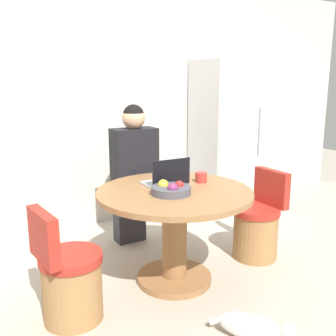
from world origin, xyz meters
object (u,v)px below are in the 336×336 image
object	(u,v)px
chair_left_side	(69,281)
dining_table	(174,219)
chair_right_side	(257,228)
person_seated	(133,170)
cat	(253,327)
refrigerator	(227,137)
fruit_bowl	(171,189)
laptop	(166,180)

from	to	relation	value
chair_left_side	dining_table	bearing A→B (deg)	-90.00
chair_left_side	chair_right_side	bearing A→B (deg)	-92.95
dining_table	person_seated	distance (m)	0.84
chair_right_side	chair_left_side	distance (m)	1.71
cat	dining_table	bearing A→B (deg)	145.57
refrigerator	cat	world-z (taller)	refrigerator
refrigerator	cat	size ratio (longest dim) A/B	4.06
refrigerator	chair_left_side	world-z (taller)	refrigerator
dining_table	chair_right_side	size ratio (longest dim) A/B	1.51
chair_left_side	cat	xyz separation A→B (m)	(0.90, -0.75, -0.19)
fruit_bowl	cat	bearing A→B (deg)	-80.47
cat	refrigerator	bearing A→B (deg)	108.18
chair_left_side	fruit_bowl	xyz separation A→B (m)	(0.77, 0.03, 0.50)
chair_left_side	person_seated	xyz separation A→B (m)	(0.88, 0.91, 0.46)
chair_right_side	fruit_bowl	bearing A→B (deg)	-85.52
dining_table	laptop	size ratio (longest dim) A/B	3.64
chair_right_side	person_seated	world-z (taller)	person_seated
person_seated	fruit_bowl	world-z (taller)	person_seated
refrigerator	person_seated	xyz separation A→B (m)	(-1.39, -0.39, -0.15)
laptop	fruit_bowl	distance (m)	0.24
chair_right_side	cat	size ratio (longest dim) A/B	1.79
dining_table	chair_left_side	size ratio (longest dim) A/B	1.51
chair_right_side	fruit_bowl	distance (m)	1.06
chair_right_side	chair_left_side	xyz separation A→B (m)	(-1.70, -0.12, 0.00)
chair_right_side	chair_left_side	bearing A→B (deg)	-87.05
dining_table	fruit_bowl	distance (m)	0.29
person_seated	fruit_bowl	distance (m)	0.89
refrigerator	chair_right_side	bearing A→B (deg)	-115.44
dining_table	person_seated	xyz separation A→B (m)	(0.03, 0.81, 0.22)
refrigerator	laptop	distance (m)	1.76
fruit_bowl	cat	size ratio (longest dim) A/B	0.66
cat	chair_right_side	bearing A→B (deg)	98.96
dining_table	person_seated	bearing A→B (deg)	87.86
chair_right_side	person_seated	bearing A→B (deg)	-134.82
chair_right_side	refrigerator	bearing A→B (deg)	153.65
person_seated	refrigerator	bearing A→B (deg)	-164.18
person_seated	laptop	world-z (taller)	person_seated
dining_table	cat	bearing A→B (deg)	-86.28
fruit_bowl	dining_table	bearing A→B (deg)	44.80
refrigerator	chair_right_side	world-z (taller)	refrigerator
chair_left_side	laptop	world-z (taller)	laptop
dining_table	chair_left_side	world-z (taller)	chair_left_side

